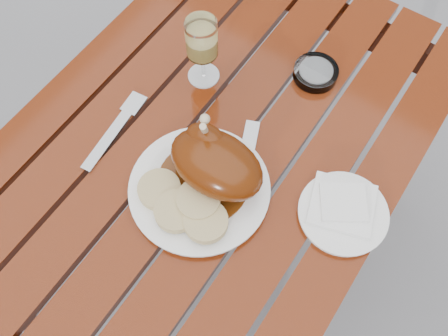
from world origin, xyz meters
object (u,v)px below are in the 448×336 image
at_px(table, 213,208).
at_px(ashtray, 316,73).
at_px(side_plate, 343,213).
at_px(wine_glass, 202,52).
at_px(dinner_plate, 200,189).

height_order(table, ashtray, ashtray).
bearing_deg(side_plate, wine_glass, 163.63).
relative_size(dinner_plate, ashtray, 2.81).
relative_size(dinner_plate, wine_glass, 1.68).
relative_size(table, ashtray, 11.63).
height_order(dinner_plate, wine_glass, wine_glass).
bearing_deg(wine_glass, side_plate, -16.37).
bearing_deg(ashtray, dinner_plate, -97.52).
bearing_deg(dinner_plate, side_plate, 23.86).
bearing_deg(side_plate, table, -178.18).
distance_m(dinner_plate, ashtray, 0.39).
relative_size(table, dinner_plate, 4.14).
distance_m(dinner_plate, side_plate, 0.29).
distance_m(table, ashtray, 0.49).
bearing_deg(wine_glass, table, -50.37).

